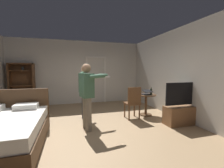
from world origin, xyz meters
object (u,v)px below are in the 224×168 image
(tv_flatscreen, at_px, (182,112))
(bottle_on_table, at_px, (151,91))
(person_blue_shirt, at_px, (87,92))
(wooden_chair, at_px, (133,101))
(suitcase_small, at_px, (40,104))
(side_table, at_px, (146,101))
(laptop, at_px, (146,93))
(person_striped_shirt, at_px, (85,88))
(bookshelf, at_px, (22,84))
(suitcase_dark, at_px, (35,109))

(tv_flatscreen, distance_m, bottle_on_table, 1.13)
(tv_flatscreen, bearing_deg, person_blue_shirt, 171.93)
(wooden_chair, bearing_deg, suitcase_small, 145.61)
(bottle_on_table, distance_m, person_blue_shirt, 2.24)
(tv_flatscreen, relative_size, bottle_on_table, 4.93)
(suitcase_small, bearing_deg, wooden_chair, -46.99)
(tv_flatscreen, relative_size, suitcase_small, 2.30)
(side_table, relative_size, suitcase_small, 1.39)
(laptop, relative_size, person_striped_shirt, 0.23)
(side_table, relative_size, person_striped_shirt, 0.43)
(wooden_chair, bearing_deg, person_striped_shirt, 166.60)
(bottle_on_table, distance_m, suitcase_small, 4.15)
(laptop, height_order, bottle_on_table, bottle_on_table)
(bookshelf, bearing_deg, laptop, -29.46)
(person_blue_shirt, xyz_separation_m, suitcase_dark, (-1.56, 1.88, -0.78))
(tv_flatscreen, height_order, bottle_on_table, tv_flatscreen)
(tv_flatscreen, bearing_deg, side_table, 116.85)
(tv_flatscreen, relative_size, laptop, 3.08)
(tv_flatscreen, xyz_separation_m, side_table, (-0.52, 1.04, 0.13))
(suitcase_dark, bearing_deg, suitcase_small, 67.30)
(tv_flatscreen, distance_m, person_striped_shirt, 2.80)
(suitcase_dark, distance_m, suitcase_small, 0.57)
(bookshelf, bearing_deg, wooden_chair, -35.24)
(side_table, xyz_separation_m, laptop, (-0.02, -0.04, 0.28))
(laptop, distance_m, person_blue_shirt, 2.10)
(side_table, distance_m, person_blue_shirt, 2.18)
(suitcase_small, bearing_deg, tv_flatscreen, -47.36)
(bookshelf, height_order, person_striped_shirt, bookshelf)
(bottle_on_table, bearing_deg, bookshelf, 151.08)
(bottle_on_table, bearing_deg, wooden_chair, -167.10)
(bookshelf, bearing_deg, person_striped_shirt, -44.95)
(person_striped_shirt, bearing_deg, suitcase_small, 132.66)
(wooden_chair, bearing_deg, laptop, 20.00)
(wooden_chair, xyz_separation_m, suitcase_small, (-2.95, 2.02, -0.33))
(person_striped_shirt, bearing_deg, side_table, -2.57)
(tv_flatscreen, bearing_deg, wooden_chair, 144.26)
(wooden_chair, xyz_separation_m, suitcase_dark, (-3.00, 1.45, -0.37))
(tv_flatscreen, relative_size, person_blue_shirt, 0.71)
(side_table, distance_m, suitcase_dark, 3.79)
(bookshelf, distance_m, person_striped_shirt, 3.16)
(wooden_chair, bearing_deg, tv_flatscreen, -35.74)
(tv_flatscreen, bearing_deg, suitcase_dark, 151.34)
(side_table, bearing_deg, bookshelf, 151.11)
(side_table, distance_m, person_striped_shirt, 2.03)
(laptop, bearing_deg, person_blue_shirt, -162.37)
(person_blue_shirt, relative_size, suitcase_small, 3.26)
(laptop, xyz_separation_m, suitcase_small, (-3.50, 1.82, -0.54))
(person_striped_shirt, bearing_deg, wooden_chair, -13.40)
(bookshelf, relative_size, suitcase_dark, 3.08)
(tv_flatscreen, xyz_separation_m, person_striped_shirt, (-2.50, 1.12, 0.60))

